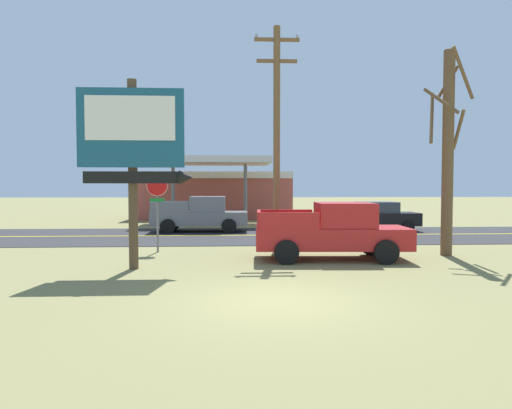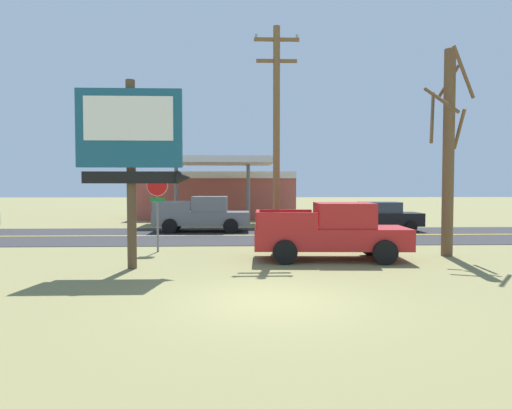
# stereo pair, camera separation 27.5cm
# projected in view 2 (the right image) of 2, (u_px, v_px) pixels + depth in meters

# --- Properties ---
(ground_plane) EXTENTS (180.00, 180.00, 0.00)m
(ground_plane) POSITION_uv_depth(u_px,v_px,m) (269.00, 301.00, 9.89)
(ground_plane) COLOR olive
(road_asphalt) EXTENTS (140.00, 8.00, 0.02)m
(road_asphalt) POSITION_uv_depth(u_px,v_px,m) (252.00, 235.00, 22.87)
(road_asphalt) COLOR #2B2B2D
(road_asphalt) RESTS_ON ground
(road_centre_line) EXTENTS (126.00, 0.20, 0.01)m
(road_centre_line) POSITION_uv_depth(u_px,v_px,m) (252.00, 235.00, 22.87)
(road_centre_line) COLOR gold
(road_centre_line) RESTS_ON road_asphalt
(motel_sign) EXTENTS (3.39, 0.54, 5.74)m
(motel_sign) POSITION_uv_depth(u_px,v_px,m) (132.00, 144.00, 13.48)
(motel_sign) COLOR brown
(motel_sign) RESTS_ON ground
(stop_sign) EXTENTS (0.80, 0.08, 2.95)m
(stop_sign) POSITION_uv_depth(u_px,v_px,m) (157.00, 199.00, 17.15)
(stop_sign) COLOR slate
(stop_sign) RESTS_ON ground
(utility_pole) EXTENTS (1.72, 0.26, 8.57)m
(utility_pole) POSITION_uv_depth(u_px,v_px,m) (276.00, 133.00, 17.07)
(utility_pole) COLOR brown
(utility_pole) RESTS_ON ground
(bare_tree) EXTENTS (1.75, 1.76, 7.41)m
(bare_tree) POSITION_uv_depth(u_px,v_px,m) (448.00, 148.00, 16.11)
(bare_tree) COLOR brown
(bare_tree) RESTS_ON ground
(gas_station) EXTENTS (12.00, 11.50, 4.40)m
(gas_station) POSITION_uv_depth(u_px,v_px,m) (217.00, 193.00, 35.53)
(gas_station) COLOR #A84C42
(gas_station) RESTS_ON ground
(pickup_red_parked_on_lawn) EXTENTS (5.29, 2.43, 1.96)m
(pickup_red_parked_on_lawn) POSITION_uv_depth(u_px,v_px,m) (332.00, 232.00, 15.41)
(pickup_red_parked_on_lawn) COLOR red
(pickup_red_parked_on_lawn) RESTS_ON ground
(pickup_grey_on_road) EXTENTS (5.20, 2.24, 1.96)m
(pickup_grey_on_road) POSITION_uv_depth(u_px,v_px,m) (203.00, 214.00, 24.73)
(pickup_grey_on_road) COLOR slate
(pickup_grey_on_road) RESTS_ON ground
(car_black_mid_lane) EXTENTS (4.20, 2.00, 1.64)m
(car_black_mid_lane) POSITION_uv_depth(u_px,v_px,m) (381.00, 216.00, 25.10)
(car_black_mid_lane) COLOR black
(car_black_mid_lane) RESTS_ON ground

